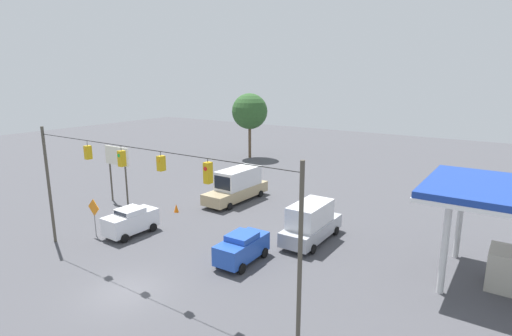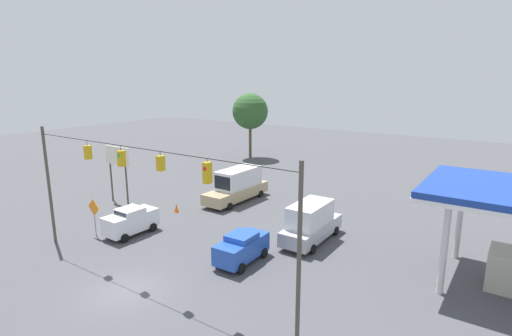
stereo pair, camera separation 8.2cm
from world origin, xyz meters
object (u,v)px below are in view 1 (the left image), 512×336
object	(u,v)px
sedan_blue_crossing_near	(242,247)
traffic_cone_nearest	(120,229)
box_truck_tan_withflow_far	(237,185)
tree_horizon_left	(250,111)
traffic_cone_third	(176,208)
work_zone_sign	(94,210)
roadside_billboard	(117,162)
sedan_white_parked_shoulder	(131,221)
overhead_signal_span	(144,192)
traffic_cone_second	(150,218)
box_truck_silver_oncoming_far	(311,222)

from	to	relation	value
sedan_blue_crossing_near	traffic_cone_nearest	world-z (taller)	sedan_blue_crossing_near
box_truck_tan_withflow_far	tree_horizon_left	xyz separation A→B (m)	(10.88, -17.54, 5.17)
traffic_cone_third	work_zone_sign	world-z (taller)	work_zone_sign
roadside_billboard	work_zone_sign	distance (m)	8.30
sedan_white_parked_shoulder	traffic_cone_nearest	xyz separation A→B (m)	(0.78, 0.42, -0.69)
traffic_cone_nearest	box_truck_tan_withflow_far	bearing A→B (deg)	-101.35
overhead_signal_span	roadside_billboard	bearing A→B (deg)	-31.65
traffic_cone_second	roadside_billboard	xyz separation A→B (m)	(6.41, -1.97, 3.50)
roadside_billboard	tree_horizon_left	size ratio (longest dim) A/B	0.57
overhead_signal_span	box_truck_silver_oncoming_far	distance (m)	12.23
sedan_blue_crossing_near	tree_horizon_left	distance (m)	34.02
traffic_cone_second	traffic_cone_nearest	bearing A→B (deg)	89.38
sedan_white_parked_shoulder	sedan_blue_crossing_near	world-z (taller)	sedan_white_parked_shoulder
overhead_signal_span	roadside_billboard	world-z (taller)	overhead_signal_span
box_truck_tan_withflow_far	sedan_white_parked_shoulder	bearing A→B (deg)	82.14
overhead_signal_span	sedan_white_parked_shoulder	size ratio (longest dim) A/B	4.96
box_truck_silver_oncoming_far	work_zone_sign	world-z (taller)	box_truck_silver_oncoming_far
box_truck_silver_oncoming_far	traffic_cone_nearest	size ratio (longest dim) A/B	8.31
traffic_cone_nearest	work_zone_sign	distance (m)	2.35
overhead_signal_span	tree_horizon_left	xyz separation A→B (m)	(15.83, -32.65, 1.35)
overhead_signal_span	sedan_white_parked_shoulder	xyz separation A→B (m)	(6.49, -3.97, -4.28)
box_truck_tan_withflow_far	box_truck_silver_oncoming_far	xyz separation A→B (m)	(-10.11, 4.74, -0.09)
traffic_cone_third	sedan_white_parked_shoulder	bearing A→B (deg)	98.68
roadside_billboard	tree_horizon_left	bearing A→B (deg)	-84.85
sedan_white_parked_shoulder	traffic_cone_third	bearing A→B (deg)	-81.32
sedan_white_parked_shoulder	tree_horizon_left	bearing A→B (deg)	-71.96
box_truck_silver_oncoming_far	traffic_cone_third	world-z (taller)	box_truck_silver_oncoming_far
overhead_signal_span	roadside_billboard	size ratio (longest dim) A/B	3.74
sedan_white_parked_shoulder	work_zone_sign	world-z (taller)	work_zone_sign
traffic_cone_nearest	tree_horizon_left	bearing A→B (deg)	-73.61
tree_horizon_left	traffic_cone_second	bearing A→B (deg)	108.15
box_truck_silver_oncoming_far	box_truck_tan_withflow_far	bearing A→B (deg)	-25.13
traffic_cone_third	work_zone_sign	xyz separation A→B (m)	(1.07, 7.15, 1.63)
sedan_white_parked_shoulder	roadside_billboard	distance (m)	8.88
sedan_blue_crossing_near	traffic_cone_second	size ratio (longest dim) A/B	5.58
box_truck_tan_withflow_far	box_truck_silver_oncoming_far	world-z (taller)	box_truck_tan_withflow_far
box_truck_silver_oncoming_far	roadside_billboard	distance (m)	19.07
traffic_cone_third	tree_horizon_left	size ratio (longest dim) A/B	0.08
sedan_white_parked_shoulder	box_truck_tan_withflow_far	bearing A→B (deg)	-97.86
box_truck_tan_withflow_far	traffic_cone_third	distance (m)	6.27
sedan_blue_crossing_near	box_truck_silver_oncoming_far	bearing A→B (deg)	-111.17
sedan_blue_crossing_near	tree_horizon_left	bearing A→B (deg)	-55.72
traffic_cone_third	tree_horizon_left	world-z (taller)	tree_horizon_left
sedan_blue_crossing_near	traffic_cone_nearest	xyz separation A→B (m)	(10.33, 1.39, -0.63)
sedan_white_parked_shoulder	traffic_cone_second	bearing A→B (deg)	-73.13
box_truck_tan_withflow_far	traffic_cone_second	distance (m)	9.04
sedan_blue_crossing_near	work_zone_sign	bearing A→B (deg)	13.12
overhead_signal_span	box_truck_silver_oncoming_far	world-z (taller)	overhead_signal_span
sedan_white_parked_shoulder	traffic_cone_nearest	size ratio (longest dim) A/B	5.51
overhead_signal_span	traffic_cone_nearest	bearing A→B (deg)	-25.99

